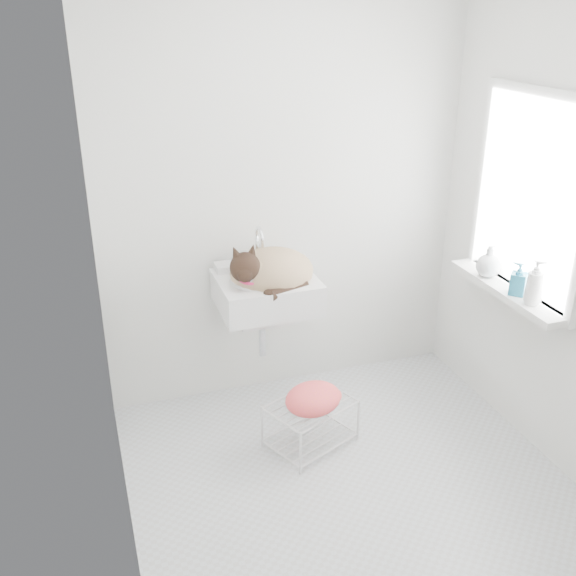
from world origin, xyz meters
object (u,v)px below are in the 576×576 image
object	(u,v)px
bottle_a	(531,304)
bottle_b	(516,294)
wire_rack	(310,421)
cat	(269,272)
sink	(266,278)
bottle_c	(487,276)

from	to	relation	value
bottle_a	bottle_b	world-z (taller)	bottle_a
wire_rack	bottle_b	world-z (taller)	bottle_b
cat	wire_rack	size ratio (longest dim) A/B	1.13
bottle_b	cat	bearing A→B (deg)	152.48
sink	wire_rack	xyz separation A→B (m)	(0.12, -0.44, -0.70)
cat	bottle_a	size ratio (longest dim) A/B	2.49
cat	bottle_a	world-z (taller)	cat
cat	wire_rack	bearing A→B (deg)	-78.58
cat	bottle_c	xyz separation A→B (m)	(1.19, -0.35, -0.04)
cat	wire_rack	xyz separation A→B (m)	(0.10, -0.42, -0.74)
sink	bottle_a	size ratio (longest dim) A/B	2.74
bottle_a	cat	bearing A→B (deg)	147.92
bottle_b	bottle_c	distance (m)	0.27
wire_rack	bottle_a	xyz separation A→B (m)	(1.08, -0.33, 0.70)
wire_rack	sink	bearing A→B (deg)	104.81
cat	bottle_c	bearing A→B (deg)	-19.01
bottle_a	bottle_c	bearing A→B (deg)	90.00
sink	cat	xyz separation A→B (m)	(0.01, -0.02, 0.04)
sink	cat	bearing A→B (deg)	-59.14
sink	bottle_c	world-z (taller)	sink
bottle_a	bottle_b	xyz separation A→B (m)	(0.00, 0.13, 0.00)
bottle_b	bottle_a	bearing A→B (deg)	-90.00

